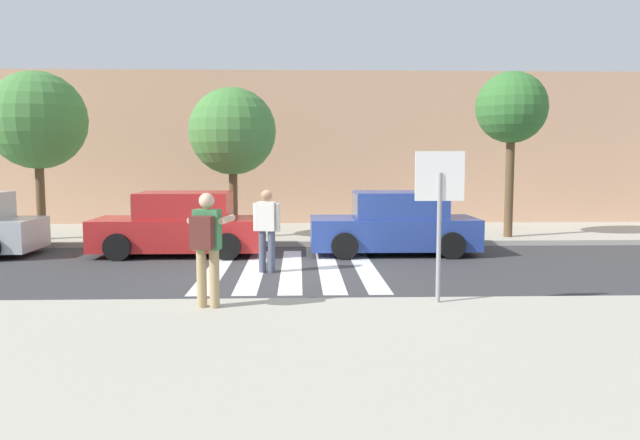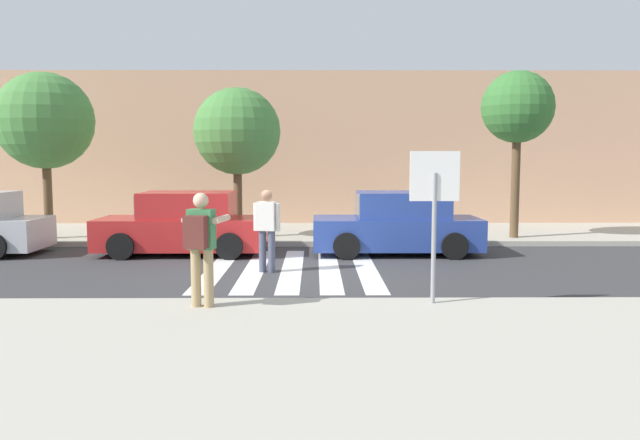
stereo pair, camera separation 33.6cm
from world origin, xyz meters
TOP-DOWN VIEW (x-y plane):
  - ground_plane at (0.00, 0.00)m, footprint 120.00×120.00m
  - sidewalk_near at (0.00, -6.20)m, footprint 60.00×6.00m
  - sidewalk_far at (0.00, 6.00)m, footprint 60.00×4.80m
  - building_facade_far at (0.00, 10.40)m, footprint 56.00×4.00m
  - crosswalk_stripe_0 at (-1.60, 0.20)m, footprint 0.44×5.20m
  - crosswalk_stripe_1 at (-0.80, 0.20)m, footprint 0.44×5.20m
  - crosswalk_stripe_2 at (0.00, 0.20)m, footprint 0.44×5.20m
  - crosswalk_stripe_3 at (0.80, 0.20)m, footprint 0.44×5.20m
  - crosswalk_stripe_4 at (1.60, 0.20)m, footprint 0.44×5.20m
  - stop_sign at (2.32, -3.55)m, footprint 0.76×0.08m
  - photographer_with_backpack at (-1.21, -3.81)m, footprint 0.68×0.91m
  - pedestrian_crossing at (-0.50, -0.17)m, footprint 0.56×0.33m
  - parked_car_red at (-2.74, 2.30)m, footprint 4.10×1.92m
  - parked_car_blue at (2.55, 2.30)m, footprint 4.10×1.92m
  - street_tree_west at (-6.96, 4.37)m, footprint 2.66×2.66m
  - street_tree_center at (-1.67, 4.47)m, footprint 2.42×2.42m
  - street_tree_east at (6.14, 4.45)m, footprint 2.00×2.00m

SIDE VIEW (x-z plane):
  - ground_plane at x=0.00m, z-range 0.00..0.00m
  - crosswalk_stripe_0 at x=-1.60m, z-range 0.00..0.01m
  - crosswalk_stripe_1 at x=-0.80m, z-range 0.00..0.01m
  - crosswalk_stripe_2 at x=0.00m, z-range 0.00..0.01m
  - crosswalk_stripe_3 at x=0.80m, z-range 0.00..0.01m
  - crosswalk_stripe_4 at x=1.60m, z-range 0.00..0.01m
  - sidewalk_near at x=0.00m, z-range 0.00..0.14m
  - sidewalk_far at x=0.00m, z-range 0.00..0.14m
  - parked_car_red at x=-2.74m, z-range -0.05..1.50m
  - parked_car_blue at x=2.55m, z-range -0.05..1.50m
  - pedestrian_crossing at x=-0.50m, z-range 0.11..1.84m
  - photographer_with_backpack at x=-1.21m, z-range 0.31..2.03m
  - stop_sign at x=2.32m, z-range 0.67..3.01m
  - building_facade_far at x=0.00m, z-range 0.00..5.34m
  - street_tree_center at x=-1.67m, z-range 1.01..5.20m
  - street_tree_west at x=-6.96m, z-range 1.09..5.69m
  - street_tree_east at x=6.14m, z-range 1.42..6.08m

